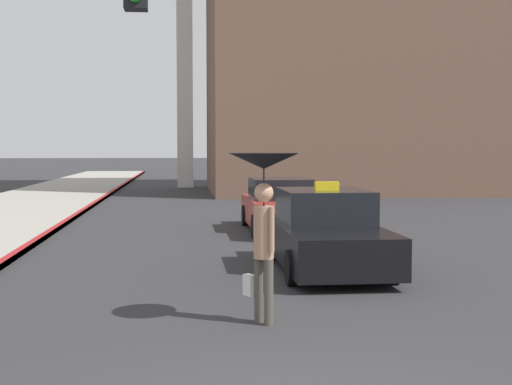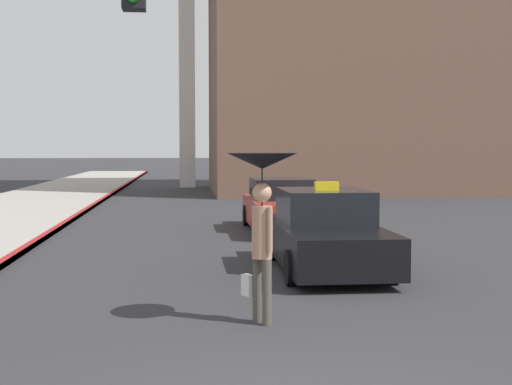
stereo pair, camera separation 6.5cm
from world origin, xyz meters
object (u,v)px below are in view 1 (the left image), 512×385
Objects in this scene: sedan_red at (281,207)px; monument_cross at (184,30)px; pedestrian_with_umbrella at (264,192)px; taxi at (326,234)px.

monument_cross is (-2.50, 21.81, 8.29)m from sedan_red.
taxi is at bearing -52.03° from pedestrian_with_umbrella.
monument_cross reaches higher than taxi.
sedan_red is 23.46m from monument_cross.
pedestrian_with_umbrella reaches higher than sedan_red.
taxi is 4.38m from pedestrian_with_umbrella.
sedan_red is 0.29× the size of monument_cross.
pedestrian_with_umbrella is at bearing 67.53° from taxi.
taxi is 6.30m from sedan_red.
monument_cross reaches higher than pedestrian_with_umbrella.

